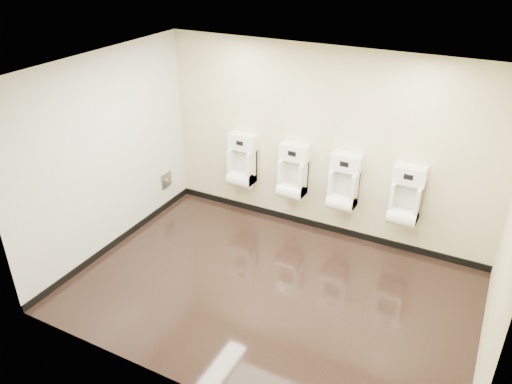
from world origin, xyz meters
TOP-DOWN VIEW (x-y plane):
  - ground at (0.00, 0.00)m, footprint 5.00×3.50m
  - ceiling at (0.00, 0.00)m, footprint 5.00×3.50m
  - back_wall at (0.00, 1.75)m, footprint 5.00×0.02m
  - front_wall at (0.00, -1.75)m, footprint 5.00×0.02m
  - left_wall at (-2.50, 0.00)m, footprint 0.02×3.50m
  - right_wall at (2.50, 0.00)m, footprint 0.02×3.50m
  - tile_overlay_left at (-2.50, 0.00)m, footprint 0.01×3.50m
  - skirting_back at (0.00, 1.74)m, footprint 5.00×0.02m
  - skirting_left at (-2.49, 0.00)m, footprint 0.02×3.50m
  - access_panel at (-2.48, 1.20)m, footprint 0.04×0.25m
  - urinal_0 at (-1.28, 1.60)m, footprint 0.44×0.33m
  - urinal_1 at (-0.41, 1.60)m, footprint 0.44×0.33m
  - urinal_2 at (0.37, 1.60)m, footprint 0.44×0.33m
  - urinal_3 at (1.25, 1.60)m, footprint 0.44×0.33m

SIDE VIEW (x-z plane):
  - ground at x=0.00m, z-range 0.00..0.00m
  - skirting_back at x=0.00m, z-range 0.00..0.10m
  - skirting_left at x=-2.49m, z-range 0.00..0.10m
  - access_panel at x=-2.48m, z-range 0.38..0.62m
  - urinal_0 at x=-1.28m, z-range 0.46..1.29m
  - urinal_1 at x=-0.41m, z-range 0.46..1.29m
  - urinal_2 at x=0.37m, z-range 0.46..1.29m
  - urinal_3 at x=1.25m, z-range 0.46..1.29m
  - back_wall at x=0.00m, z-range 0.00..2.80m
  - front_wall at x=0.00m, z-range 0.00..2.80m
  - left_wall at x=-2.50m, z-range 0.00..2.80m
  - right_wall at x=2.50m, z-range 0.00..2.80m
  - tile_overlay_left at x=-2.50m, z-range 0.00..2.80m
  - ceiling at x=0.00m, z-range 2.80..2.80m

